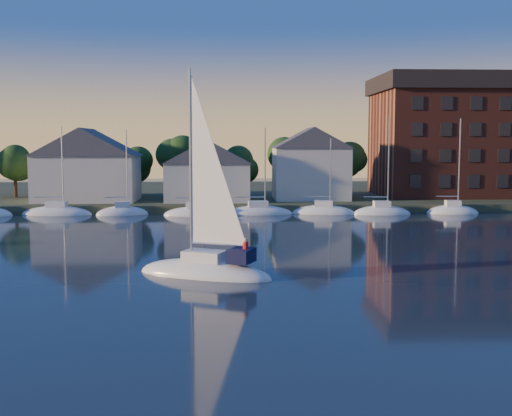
{
  "coord_description": "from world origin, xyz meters",
  "views": [
    {
      "loc": [
        -3.57,
        -28.34,
        8.69
      ],
      "look_at": [
        -1.21,
        22.0,
        3.57
      ],
      "focal_mm": 45.0,
      "sensor_mm": 36.0,
      "label": 1
    }
  ],
  "objects": [
    {
      "name": "shoreline_land",
      "position": [
        0.0,
        75.0,
        0.0
      ],
      "size": [
        160.0,
        50.0,
        2.0
      ],
      "primitive_type": "cube",
      "color": "#343C23",
      "rests_on": "ground"
    },
    {
      "name": "clubhouse_centre",
      "position": [
        -6.0,
        57.0,
        5.13
      ],
      "size": [
        11.55,
        8.4,
        8.08
      ],
      "color": "beige",
      "rests_on": "shoreline_land"
    },
    {
      "name": "tree_line",
      "position": [
        2.0,
        63.0,
        7.18
      ],
      "size": [
        93.4,
        5.4,
        8.9
      ],
      "color": "#372819",
      "rests_on": "shoreline_land"
    },
    {
      "name": "hero_sailboat",
      "position": [
        -4.88,
        13.22,
        0.61
      ],
      "size": [
        9.84,
        6.6,
        14.6
      ],
      "rotation": [
        0.0,
        0.0,
        2.72
      ],
      "color": "white",
      "rests_on": "ground"
    },
    {
      "name": "clubhouse_west",
      "position": [
        -22.0,
        58.0,
        5.93
      ],
      "size": [
        13.65,
        9.45,
        9.64
      ],
      "color": "beige",
      "rests_on": "shoreline_land"
    },
    {
      "name": "clubhouse_east",
      "position": [
        8.0,
        59.0,
        6.0
      ],
      "size": [
        10.5,
        8.4,
        9.8
      ],
      "color": "beige",
      "rests_on": "shoreline_land"
    },
    {
      "name": "condo_block",
      "position": [
        34.0,
        64.95,
        9.79
      ],
      "size": [
        31.0,
        17.0,
        17.4
      ],
      "color": "brown",
      "rests_on": "shoreline_land"
    },
    {
      "name": "wooden_dock",
      "position": [
        0.0,
        52.0,
        0.0
      ],
      "size": [
        120.0,
        3.0,
        1.0
      ],
      "primitive_type": "cube",
      "color": "brown",
      "rests_on": "ground"
    },
    {
      "name": "moored_fleet",
      "position": [
        -8.0,
        49.0,
        0.1
      ],
      "size": [
        71.5,
        2.4,
        12.05
      ],
      "color": "white",
      "rests_on": "ground"
    },
    {
      "name": "ground",
      "position": [
        0.0,
        0.0,
        0.0
      ],
      "size": [
        260.0,
        260.0,
        0.0
      ],
      "primitive_type": "plane",
      "color": "black",
      "rests_on": "ground"
    }
  ]
}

